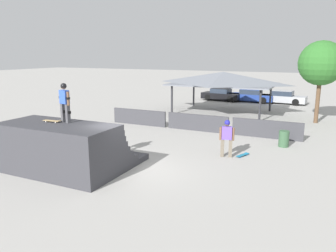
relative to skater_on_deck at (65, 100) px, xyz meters
name	(u,v)px	position (x,y,z in m)	size (l,w,h in m)	color
ground_plane	(130,172)	(2.47, 0.84, -2.94)	(160.00, 160.00, 0.00)	#A3A09B
quarter_pipe_ramp	(65,149)	(-0.09, -0.08, -2.05)	(4.89, 4.23, 2.02)	#38383D
skater_on_deck	(65,100)	(0.00, 0.00, 0.00)	(0.69, 0.31, 1.60)	#4C4C51
skateboard_on_deck	(52,121)	(-0.52, -0.21, -0.86)	(0.80, 0.28, 0.09)	silver
bystander_walking	(227,135)	(5.51, 4.52, -1.90)	(0.70, 0.34, 1.78)	#6B6051
skateboard_on_ground	(243,155)	(6.21, 4.97, -2.88)	(0.50, 0.83, 0.09)	blue
barrier_fence	(197,123)	(2.42, 8.96, -2.42)	(12.46, 0.12, 1.05)	#3D3D42
pavilion_shelter	(223,78)	(1.97, 16.02, -0.13)	(8.13, 5.73, 3.34)	#2D2D33
tree_beside_pavilion	(321,63)	(9.11, 14.86, 1.18)	(3.03, 3.03, 5.66)	brown
trash_bin	(284,139)	(7.76, 7.49, -2.52)	(0.52, 0.52, 0.85)	#385B3D
parked_car_black	(222,95)	(-0.12, 22.99, -2.34)	(4.21, 2.17, 1.27)	black
parked_car_blue	(252,96)	(2.90, 23.39, -2.34)	(4.44, 1.98, 1.27)	navy
parked_car_silver	(283,97)	(5.93, 23.42, -2.34)	(4.31, 1.99, 1.27)	#A8AAAF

